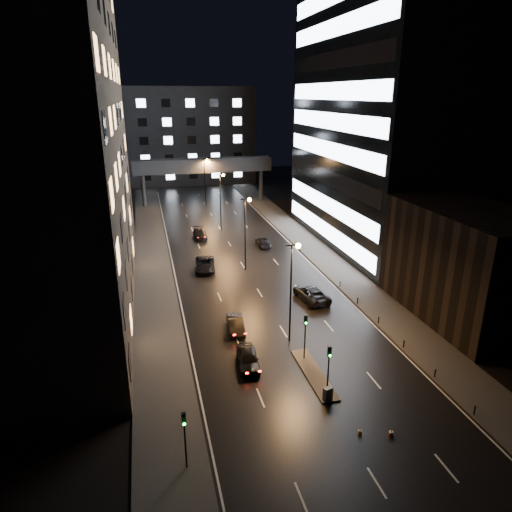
% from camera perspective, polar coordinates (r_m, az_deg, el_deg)
% --- Properties ---
extents(ground, '(160.00, 160.00, 0.00)m').
position_cam_1_polar(ground, '(74.59, -3.33, 1.52)').
color(ground, black).
rests_on(ground, ground).
extents(sidewalk_left, '(5.00, 110.00, 0.15)m').
position_cam_1_polar(sidewalk_left, '(68.75, -12.84, -0.48)').
color(sidewalk_left, '#383533').
rests_on(sidewalk_left, ground).
extents(sidewalk_right, '(5.00, 110.00, 0.15)m').
position_cam_1_polar(sidewalk_right, '(73.22, 7.06, 1.11)').
color(sidewalk_right, '#383533').
rests_on(sidewalk_right, ground).
extents(building_left, '(15.00, 48.00, 40.00)m').
position_cam_1_polar(building_left, '(54.76, -24.96, 14.61)').
color(building_left, '#2D2319').
rests_on(building_left, ground).
extents(building_right_low, '(10.00, 18.00, 12.00)m').
position_cam_1_polar(building_right_low, '(53.53, 24.85, -0.92)').
color(building_right_low, black).
rests_on(building_right_low, ground).
extents(building_right_glass, '(20.00, 36.00, 45.00)m').
position_cam_1_polar(building_right_glass, '(75.82, 16.88, 18.35)').
color(building_right_glass, black).
rests_on(building_right_glass, ground).
extents(building_far, '(34.00, 14.00, 25.00)m').
position_cam_1_polar(building_far, '(128.85, -8.39, 14.67)').
color(building_far, '#333335').
rests_on(building_far, ground).
extents(skybridge, '(30.00, 3.00, 10.00)m').
position_cam_1_polar(skybridge, '(101.66, -6.62, 11.11)').
color(skybridge, '#333335').
rests_on(skybridge, ground).
extents(median_island, '(1.60, 8.00, 0.15)m').
position_cam_1_polar(median_island, '(41.33, 7.22, -14.42)').
color(median_island, '#383533').
rests_on(median_island, ground).
extents(traffic_signal_near, '(0.28, 0.34, 4.40)m').
position_cam_1_polar(traffic_signal_near, '(41.75, 6.18, -9.15)').
color(traffic_signal_near, black).
rests_on(traffic_signal_near, median_island).
extents(traffic_signal_far, '(0.28, 0.34, 4.40)m').
position_cam_1_polar(traffic_signal_far, '(37.37, 9.09, -13.03)').
color(traffic_signal_far, black).
rests_on(traffic_signal_far, median_island).
extents(traffic_signal_corner, '(0.28, 0.34, 4.40)m').
position_cam_1_polar(traffic_signal_corner, '(31.18, -8.92, -20.93)').
color(traffic_signal_corner, black).
rests_on(traffic_signal_corner, ground).
extents(bollard_row, '(0.12, 25.12, 0.90)m').
position_cam_1_polar(bollard_row, '(48.51, 16.46, -9.11)').
color(bollard_row, black).
rests_on(bollard_row, ground).
extents(streetlight_near, '(1.45, 0.50, 10.15)m').
position_cam_1_polar(streetlight_near, '(43.22, 4.60, -3.05)').
color(streetlight_near, black).
rests_on(streetlight_near, ground).
extents(streetlight_mid_a, '(1.45, 0.50, 10.15)m').
position_cam_1_polar(streetlight_mid_a, '(61.48, -1.23, 3.93)').
color(streetlight_mid_a, black).
rests_on(streetlight_mid_a, ground).
extents(streetlight_mid_b, '(1.45, 0.50, 10.15)m').
position_cam_1_polar(streetlight_mid_b, '(80.57, -4.37, 7.64)').
color(streetlight_mid_b, black).
rests_on(streetlight_mid_b, ground).
extents(streetlight_far, '(1.45, 0.50, 10.15)m').
position_cam_1_polar(streetlight_far, '(100.01, -6.33, 9.92)').
color(streetlight_far, black).
rests_on(streetlight_far, ground).
extents(car_away_a, '(2.29, 4.73, 1.55)m').
position_cam_1_polar(car_away_a, '(41.78, -1.02, -12.69)').
color(car_away_a, black).
rests_on(car_away_a, ground).
extents(car_away_b, '(1.89, 4.54, 1.46)m').
position_cam_1_polar(car_away_b, '(47.48, -2.57, -8.53)').
color(car_away_b, black).
rests_on(car_away_b, ground).
extents(car_away_c, '(3.39, 6.09, 1.61)m').
position_cam_1_polar(car_away_c, '(63.62, -6.40, -1.04)').
color(car_away_c, black).
rests_on(car_away_c, ground).
extents(car_away_d, '(2.09, 5.07, 1.47)m').
position_cam_1_polar(car_away_d, '(78.02, -7.02, 2.78)').
color(car_away_d, black).
rests_on(car_away_d, ground).
extents(car_toward_a, '(3.39, 6.18, 1.64)m').
position_cam_1_polar(car_toward_a, '(54.49, 6.91, -4.69)').
color(car_toward_a, black).
rests_on(car_toward_a, ground).
extents(car_toward_b, '(1.95, 4.67, 1.35)m').
position_cam_1_polar(car_toward_b, '(73.28, 0.89, 1.77)').
color(car_toward_b, black).
rests_on(car_toward_b, ground).
extents(utility_cabinet, '(0.81, 0.64, 1.12)m').
position_cam_1_polar(utility_cabinet, '(38.10, 8.96, -16.65)').
color(utility_cabinet, '#444346').
rests_on(utility_cabinet, median_island).
extents(cone_a, '(0.39, 0.39, 0.50)m').
position_cam_1_polar(cone_a, '(35.84, 12.86, -20.58)').
color(cone_a, orange).
rests_on(cone_a, ground).
extents(cone_b, '(0.51, 0.51, 0.52)m').
position_cam_1_polar(cone_b, '(36.23, 16.54, -20.43)').
color(cone_b, '#F2490C').
rests_on(cone_b, ground).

